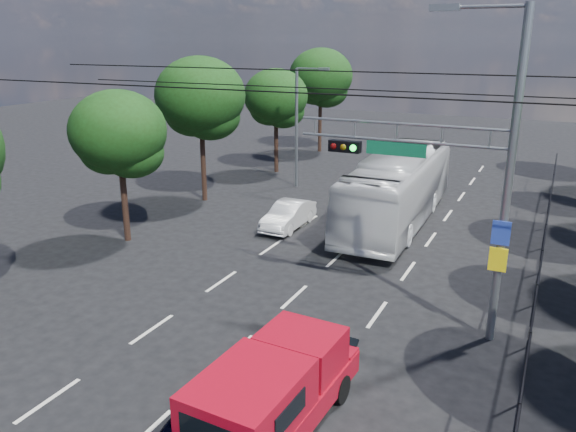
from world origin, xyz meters
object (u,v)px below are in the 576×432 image
Objects in this scene: signal_mast at (464,164)px; white_bus at (398,189)px; red_pickup at (275,390)px; white_van at (288,215)px.

signal_mast reaches higher than white_bus.
white_van is at bearing 114.69° from red_pickup.
white_bus is at bearing 34.83° from white_van.
white_bus is (-1.68, 16.31, 0.62)m from red_pickup.
red_pickup is 16.41m from white_bus.
red_pickup is at bearing -65.57° from white_van.
red_pickup is at bearing -112.55° from signal_mast.
red_pickup is 1.46× the size of white_van.
signal_mast is 8.18m from red_pickup.
white_van is at bearing 142.55° from signal_mast.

